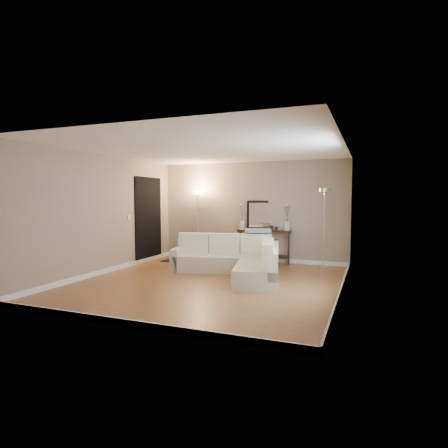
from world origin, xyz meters
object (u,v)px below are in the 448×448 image
(sectional_sofa, at_px, (237,260))
(floor_lamp_unlit, at_px, (324,212))
(floor_lamp_lit, at_px, (198,211))
(console_table, at_px, (261,244))

(sectional_sofa, relative_size, floor_lamp_unlit, 1.50)
(sectional_sofa, bearing_deg, floor_lamp_lit, 137.44)
(sectional_sofa, bearing_deg, floor_lamp_unlit, 39.99)
(floor_lamp_lit, bearing_deg, sectional_sofa, -42.56)
(sectional_sofa, distance_m, floor_lamp_lit, 2.48)
(floor_lamp_unlit, bearing_deg, console_table, 170.66)
(console_table, height_order, floor_lamp_lit, floor_lamp_lit)
(floor_lamp_lit, bearing_deg, console_table, 3.61)
(floor_lamp_lit, bearing_deg, floor_lamp_unlit, -2.61)
(floor_lamp_lit, relative_size, floor_lamp_unlit, 0.97)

